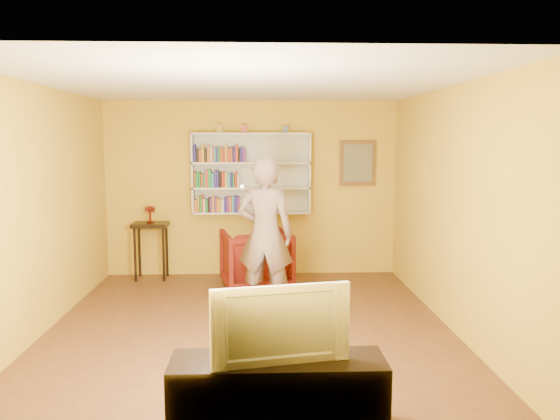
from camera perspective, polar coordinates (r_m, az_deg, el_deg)
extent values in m
cube|color=#4F2E19|center=(6.35, -3.18, -12.61)|extent=(5.30, 5.80, 0.12)
cube|color=gold|center=(8.52, -3.00, 2.23)|extent=(5.30, 0.04, 2.70)
cube|color=gold|center=(3.53, -3.96, -5.00)|extent=(5.30, 0.04, 2.70)
cube|color=gold|center=(6.47, -23.82, 0.01)|extent=(0.04, 5.80, 2.70)
cube|color=gold|center=(6.40, 17.51, 0.21)|extent=(0.04, 5.80, 2.70)
cube|color=white|center=(6.00, -3.38, 13.30)|extent=(5.30, 5.80, 0.06)
cube|color=silver|center=(8.47, -3.01, 3.90)|extent=(1.80, 0.03, 1.20)
cube|color=silver|center=(8.39, -9.09, 3.78)|extent=(0.03, 0.28, 1.20)
cube|color=silver|center=(8.37, 3.06, 3.86)|extent=(0.03, 0.28, 1.20)
cube|color=silver|center=(8.39, -3.00, -0.25)|extent=(1.80, 0.28, 0.03)
cube|color=silver|center=(8.35, -3.01, 2.34)|extent=(1.80, 0.28, 0.03)
cube|color=silver|center=(8.33, -3.03, 4.94)|extent=(1.80, 0.28, 0.03)
cube|color=silver|center=(8.32, -3.05, 7.97)|extent=(1.80, 0.28, 0.03)
cube|color=#B15923|center=(8.39, -8.74, 0.42)|extent=(0.04, 0.17, 0.19)
cube|color=#BC8A21|center=(8.39, -8.47, 0.61)|extent=(0.02, 0.19, 0.24)
cube|color=#1A7630|center=(8.38, -8.25, 0.62)|extent=(0.03, 0.18, 0.25)
cube|color=#92411A|center=(8.37, -8.05, 0.68)|extent=(0.02, 0.16, 0.27)
cube|color=beige|center=(8.37, -7.86, 0.48)|extent=(0.03, 0.17, 0.21)
cube|color=#1A7630|center=(8.36, -7.62, 0.42)|extent=(0.03, 0.15, 0.19)
cube|color=black|center=(8.37, -7.42, 0.53)|extent=(0.03, 0.18, 0.22)
cube|color=#662672|center=(8.36, -7.19, 0.53)|extent=(0.03, 0.15, 0.22)
cube|color=#BC8A21|center=(8.35, -6.98, 0.63)|extent=(0.02, 0.15, 0.25)
cube|color=#662672|center=(8.35, -6.76, 0.60)|extent=(0.03, 0.16, 0.24)
cube|color=#B15923|center=(8.37, -6.54, 0.56)|extent=(0.02, 0.19, 0.23)
cube|color=#BC8A21|center=(8.36, -6.31, 0.47)|extent=(0.04, 0.18, 0.20)
cube|color=beige|center=(8.35, -6.00, 0.47)|extent=(0.04, 0.17, 0.20)
cube|color=navy|center=(8.35, -5.72, 0.55)|extent=(0.03, 0.18, 0.22)
cube|color=#662672|center=(8.34, -5.44, 0.60)|extent=(0.04, 0.16, 0.24)
cube|color=#B15923|center=(8.34, -5.17, 0.60)|extent=(0.03, 0.17, 0.24)
cube|color=teal|center=(8.35, -4.90, 0.61)|extent=(0.03, 0.19, 0.24)
cube|color=navy|center=(8.33, -4.62, 0.65)|extent=(0.04, 0.16, 0.25)
cube|color=#662672|center=(8.34, -4.32, 0.60)|extent=(0.04, 0.18, 0.23)
cube|color=beige|center=(8.33, -4.05, 0.47)|extent=(0.04, 0.16, 0.20)
cube|color=#92411A|center=(8.36, -8.86, 3.17)|extent=(0.02, 0.19, 0.24)
cube|color=#1A7630|center=(8.34, -8.64, 3.12)|extent=(0.03, 0.15, 0.22)
cube|color=#1A7630|center=(8.34, -8.38, 3.16)|extent=(0.03, 0.17, 0.23)
cube|color=#92411A|center=(8.34, -8.13, 3.07)|extent=(0.03, 0.17, 0.21)
cube|color=#1A7630|center=(8.34, -7.86, 3.06)|extent=(0.03, 0.18, 0.20)
cube|color=#9C2918|center=(8.33, -7.62, 3.23)|extent=(0.04, 0.18, 0.25)
cube|color=#1A7630|center=(8.33, -7.33, 3.29)|extent=(0.04, 0.17, 0.27)
cube|color=teal|center=(8.33, -7.01, 3.12)|extent=(0.04, 0.18, 0.22)
cube|color=navy|center=(8.32, -6.71, 3.27)|extent=(0.03, 0.18, 0.26)
cube|color=navy|center=(8.32, -6.48, 3.26)|extent=(0.02, 0.18, 0.26)
cube|color=black|center=(8.31, -6.23, 3.17)|extent=(0.04, 0.16, 0.23)
cube|color=#9C2918|center=(8.32, -5.94, 3.18)|extent=(0.04, 0.17, 0.23)
cube|color=#BC8A21|center=(8.31, -5.65, 3.17)|extent=(0.03, 0.17, 0.23)
cube|color=teal|center=(8.31, -5.35, 3.10)|extent=(0.04, 0.16, 0.21)
cube|color=navy|center=(8.30, -5.07, 3.16)|extent=(0.02, 0.16, 0.22)
cube|color=#1A7630|center=(8.32, -4.86, 3.09)|extent=(0.02, 0.19, 0.20)
cube|color=#9C2918|center=(8.29, -4.63, 3.24)|extent=(0.03, 0.15, 0.25)
cube|color=beige|center=(8.31, -4.36, 3.08)|extent=(0.03, 0.18, 0.20)
cube|color=navy|center=(8.32, -8.89, 5.87)|extent=(0.03, 0.15, 0.26)
cube|color=black|center=(8.33, -8.58, 5.64)|extent=(0.04, 0.18, 0.20)
cube|color=#92411A|center=(8.33, -8.29, 5.64)|extent=(0.04, 0.18, 0.20)
cube|color=#BC8A21|center=(8.31, -8.03, 5.89)|extent=(0.04, 0.14, 0.27)
cube|color=black|center=(8.32, -7.72, 5.65)|extent=(0.03, 0.17, 0.19)
cube|color=#B15923|center=(8.31, -7.43, 5.81)|extent=(0.04, 0.16, 0.24)
cube|color=beige|center=(8.30, -7.17, 5.78)|extent=(0.03, 0.15, 0.23)
cube|color=#92411A|center=(8.31, -6.96, 5.73)|extent=(0.02, 0.18, 0.22)
cube|color=teal|center=(8.31, -6.77, 5.75)|extent=(0.02, 0.18, 0.22)
cube|color=navy|center=(8.29, -6.57, 5.75)|extent=(0.02, 0.15, 0.22)
cube|color=#1A7630|center=(8.29, -6.38, 5.78)|extent=(0.03, 0.14, 0.23)
cube|color=#92411A|center=(8.30, -6.11, 5.72)|extent=(0.04, 0.18, 0.21)
cube|color=#9C2918|center=(8.29, -5.83, 5.71)|extent=(0.03, 0.16, 0.20)
cube|color=#BC8A21|center=(8.29, -5.63, 5.92)|extent=(0.03, 0.16, 0.26)
cube|color=#92411A|center=(8.28, -5.37, 5.74)|extent=(0.04, 0.15, 0.21)
cube|color=#92411A|center=(8.28, -5.09, 5.74)|extent=(0.03, 0.16, 0.21)
cube|color=navy|center=(8.27, -4.83, 5.81)|extent=(0.03, 0.14, 0.23)
cube|color=#9C2918|center=(8.28, -4.54, 5.90)|extent=(0.04, 0.16, 0.26)
cube|color=black|center=(8.29, -4.26, 5.73)|extent=(0.03, 0.18, 0.21)
cube|color=navy|center=(8.27, -4.02, 5.78)|extent=(0.04, 0.15, 0.22)
cube|color=#662672|center=(8.29, -3.72, 5.74)|extent=(0.04, 0.19, 0.21)
cube|color=olive|center=(8.34, -6.31, 8.46)|extent=(0.09, 0.09, 0.13)
cube|color=#AE403A|center=(8.33, -3.76, 8.47)|extent=(0.09, 0.09, 0.12)
cube|color=#4B5F7D|center=(8.33, 0.57, 8.42)|extent=(0.07, 0.07, 0.10)
cube|color=brown|center=(8.58, 8.10, 4.88)|extent=(0.55, 0.04, 0.70)
cube|color=#7B7059|center=(8.56, 8.13, 4.87)|extent=(0.45, 0.02, 0.58)
cylinder|color=black|center=(8.45, -14.91, -4.55)|extent=(0.04, 0.04, 0.81)
cylinder|color=black|center=(8.37, -12.08, -4.58)|extent=(0.04, 0.04, 0.81)
cylinder|color=black|center=(8.74, -14.47, -4.14)|extent=(0.04, 0.04, 0.81)
cylinder|color=black|center=(8.66, -11.73, -4.16)|extent=(0.04, 0.04, 0.81)
cube|color=black|center=(8.48, -13.39, -1.49)|extent=(0.53, 0.40, 0.06)
cylinder|color=maroon|center=(8.47, -13.39, -1.23)|extent=(0.11, 0.11, 0.02)
cylinder|color=maroon|center=(8.46, -13.41, -0.70)|extent=(0.03, 0.03, 0.14)
ellipsoid|color=maroon|center=(8.44, -13.43, 0.09)|extent=(0.15, 0.15, 0.10)
cylinder|color=beige|center=(8.43, -12.94, 0.05)|extent=(0.01, 0.01, 0.11)
cylinder|color=beige|center=(8.47, -12.97, 0.08)|extent=(0.01, 0.01, 0.11)
cylinder|color=beige|center=(8.51, -13.14, 0.10)|extent=(0.01, 0.01, 0.11)
cylinder|color=beige|center=(8.52, -13.41, 0.11)|extent=(0.01, 0.01, 0.11)
cylinder|color=beige|center=(8.51, -13.68, 0.09)|extent=(0.01, 0.01, 0.11)
cylinder|color=beige|center=(8.48, -13.88, 0.06)|extent=(0.01, 0.01, 0.11)
cylinder|color=beige|center=(8.44, -13.93, 0.02)|extent=(0.01, 0.01, 0.11)
cylinder|color=beige|center=(8.40, -13.83, -0.01)|extent=(0.01, 0.01, 0.11)
cylinder|color=beige|center=(8.38, -13.60, -0.02)|extent=(0.01, 0.01, 0.11)
cylinder|color=beige|center=(8.37, -13.31, -0.01)|extent=(0.01, 0.01, 0.11)
cylinder|color=beige|center=(8.39, -13.07, 0.01)|extent=(0.01, 0.01, 0.11)
imported|color=#480705|center=(7.73, -2.51, -5.23)|extent=(1.08, 1.10, 0.85)
imported|color=#735E54|center=(6.72, -1.57, -2.57)|extent=(0.77, 0.58, 1.90)
cube|color=white|center=(6.39, -3.97, 2.52)|extent=(0.04, 0.15, 0.04)
cube|color=black|center=(4.15, -0.22, -18.83)|extent=(1.54, 0.46, 0.55)
imported|color=black|center=(3.93, -0.22, -11.51)|extent=(0.99, 0.31, 0.56)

